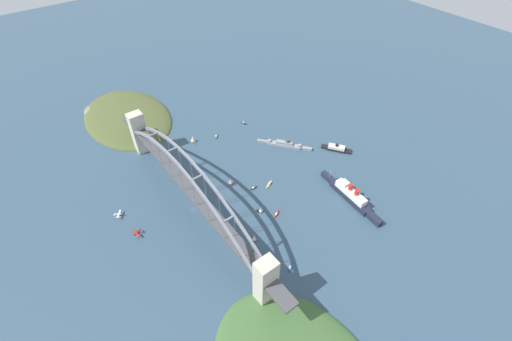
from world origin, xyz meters
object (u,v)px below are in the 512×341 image
object	(u,v)px
harbor_ferry_steamer	(337,148)
small_boat_2	(216,136)
small_boat_9	(254,188)
small_boat_8	(269,184)
small_boat_3	(254,238)
seaplane_second_in_formation	(137,233)
small_boat_0	(193,139)
ocean_liner	(350,195)
small_boat_7	(231,181)
small_boat_4	(261,209)
harbor_arch_bridge	(189,189)
naval_cruiser	(285,144)
seaplane_taxiing_near_bridge	(118,215)
small_boat_5	(290,267)
small_boat_6	(276,214)
small_boat_1	(244,123)

from	to	relation	value
harbor_ferry_steamer	small_boat_2	size ratio (longest dim) A/B	4.17
small_boat_9	small_boat_8	bearing A→B (deg)	72.62
small_boat_3	seaplane_second_in_formation	bearing A→B (deg)	-130.57
seaplane_second_in_formation	small_boat_0	bearing A→B (deg)	128.68
small_boat_3	ocean_liner	bearing A→B (deg)	80.11
ocean_liner	small_boat_8	xyz separation A→B (m)	(-66.32, -52.67, -5.07)
small_boat_3	small_boat_7	bearing A→B (deg)	161.82
small_boat_0	small_boat_8	size ratio (longest dim) A/B	0.84
small_boat_4	small_boat_8	size ratio (longest dim) A/B	0.66
harbor_arch_bridge	seaplane_second_in_formation	world-z (taller)	harbor_arch_bridge
small_boat_4	small_boat_9	distance (m)	32.43
naval_cruiser	small_boat_2	xyz separation A→B (m)	(-64.95, -55.88, -1.92)
small_boat_7	seaplane_taxiing_near_bridge	bearing A→B (deg)	-104.68
harbor_arch_bridge	naval_cruiser	distance (m)	141.86
harbor_arch_bridge	small_boat_4	bearing A→B (deg)	50.34
small_boat_7	small_boat_8	size ratio (longest dim) A/B	0.60
harbor_ferry_steamer	small_boat_4	distance (m)	131.45
small_boat_3	small_boat_9	bearing A→B (deg)	143.46
small_boat_5	small_boat_7	distance (m)	116.46
small_boat_4	small_boat_6	world-z (taller)	small_boat_4
small_boat_1	small_boat_0	bearing A→B (deg)	-95.94
harbor_ferry_steamer	small_boat_9	world-z (taller)	harbor_ferry_steamer
small_boat_4	seaplane_second_in_formation	bearing A→B (deg)	-113.78
naval_cruiser	small_boat_5	bearing A→B (deg)	-38.93
small_boat_4	small_boat_8	distance (m)	38.76
small_boat_2	harbor_arch_bridge	bearing A→B (deg)	-43.99
harbor_ferry_steamer	seaplane_taxiing_near_bridge	bearing A→B (deg)	-103.70
harbor_arch_bridge	small_boat_5	world-z (taller)	harbor_arch_bridge
harbor_ferry_steamer	small_boat_1	distance (m)	123.27
small_boat_3	small_boat_4	distance (m)	34.77
ocean_liner	seaplane_second_in_formation	world-z (taller)	ocean_liner
small_boat_0	small_boat_1	distance (m)	71.17
seaplane_second_in_formation	small_boat_2	world-z (taller)	seaplane_second_in_formation
seaplane_taxiing_near_bridge	small_boat_0	distance (m)	129.81
harbor_ferry_steamer	small_boat_6	size ratio (longest dim) A/B	3.37
seaplane_second_in_formation	small_boat_4	bearing A→B (deg)	66.22
small_boat_2	small_boat_9	xyz separation A→B (m)	(98.79, -16.54, 0.02)
small_boat_5	small_boat_9	size ratio (longest dim) A/B	1.00
ocean_liner	small_boat_7	xyz separation A→B (m)	(-92.67, -84.53, -2.48)
small_boat_5	small_boat_4	bearing A→B (deg)	164.51
harbor_ferry_steamer	seaplane_second_in_formation	bearing A→B (deg)	-96.58
small_boat_7	small_boat_3	bearing A→B (deg)	-18.18
naval_cruiser	small_boat_0	distance (m)	111.47
small_boat_8	small_boat_9	xyz separation A→B (m)	(-5.33, -17.03, -0.02)
small_boat_3	small_boat_9	size ratio (longest dim) A/B	1.00
seaplane_taxiing_near_bridge	small_boat_0	bearing A→B (deg)	116.04
seaplane_taxiing_near_bridge	small_boat_9	size ratio (longest dim) A/B	1.05
small_boat_1	small_boat_9	distance (m)	116.56
small_boat_6	small_boat_1	bearing A→B (deg)	156.16
harbor_ferry_steamer	small_boat_2	xyz separation A→B (m)	(-107.77, -100.17, -1.78)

